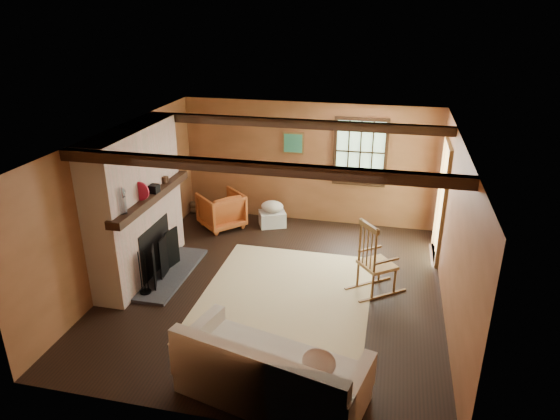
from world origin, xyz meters
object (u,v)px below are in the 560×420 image
(sofa, at_px, (270,377))
(rocking_chair, at_px, (375,263))
(laundry_basket, at_px, (272,219))
(fireplace, at_px, (138,210))
(armchair, at_px, (221,210))

(sofa, bearing_deg, rocking_chair, 82.77)
(rocking_chair, bearing_deg, laundry_basket, 8.15)
(fireplace, relative_size, sofa, 1.07)
(fireplace, height_order, laundry_basket, fireplace)
(armchair, bearing_deg, rocking_chair, 102.84)
(sofa, bearing_deg, fireplace, 153.46)
(laundry_basket, xyz_separation_m, armchair, (-0.97, -0.26, 0.20))
(sofa, bearing_deg, armchair, 129.50)
(rocking_chair, height_order, sofa, rocking_chair)
(rocking_chair, bearing_deg, sofa, 121.22)
(fireplace, xyz_separation_m, laundry_basket, (1.61, 2.29, -0.95))
(sofa, relative_size, armchair, 2.89)
(fireplace, relative_size, laundry_basket, 4.80)
(fireplace, xyz_separation_m, armchair, (0.64, 2.02, -0.75))
(armchair, bearing_deg, fireplace, 25.43)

